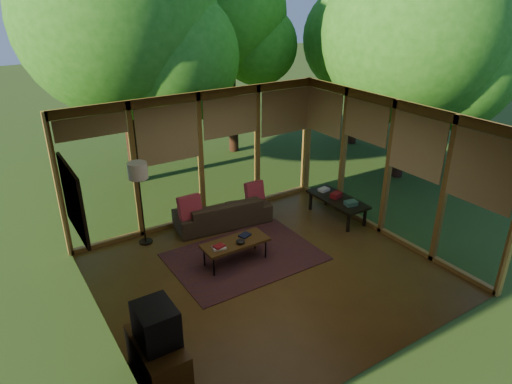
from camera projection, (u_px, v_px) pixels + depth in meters
floor at (269, 273)px, 7.92m from camera, size 5.50×5.50×0.00m
ceiling at (271, 122)px, 6.81m from camera, size 5.50×5.50×0.00m
wall_left at (98, 252)px, 6.01m from camera, size 0.04×5.00×2.70m
wall_front at (388, 279)px, 5.45m from camera, size 5.50×0.04×2.70m
window_wall_back at (201, 158)px, 9.28m from camera, size 5.50×0.12×2.70m
window_wall_right at (388, 169)px, 8.72m from camera, size 0.12×5.00×2.70m
exterior_lawn at (322, 113)px, 18.00m from camera, size 40.00×40.00×0.00m
tree_nw at (117, 17)px, 10.14m from camera, size 4.55×4.55×6.20m
tree_ne at (229, 14)px, 12.34m from camera, size 3.14×3.14×5.46m
tree_se at (413, 34)px, 10.49m from camera, size 4.22×4.22×5.66m
tree_far at (357, 39)px, 13.17m from camera, size 3.12×3.12×4.74m
rug at (245, 257)px, 8.38m from camera, size 2.65×1.87×0.01m
sofa at (223, 212)px, 9.43m from camera, size 2.04×1.02×0.57m
pillow_left at (190, 207)px, 8.89m from camera, size 0.45×0.24×0.48m
pillow_right at (254, 191)px, 9.64m from camera, size 0.41×0.22×0.43m
ct_book_lower at (219, 248)px, 7.84m from camera, size 0.25×0.20×0.03m
ct_book_upper at (219, 246)px, 7.83m from camera, size 0.20×0.17×0.03m
ct_book_side at (245, 235)px, 8.24m from camera, size 0.24×0.21×0.03m
ct_bowl at (240, 241)px, 7.99m from camera, size 0.16×0.16×0.07m
media_cabinet at (158, 360)px, 5.67m from camera, size 0.50×1.00×0.60m
television at (156, 324)px, 5.46m from camera, size 0.45×0.55×0.50m
console_book_a at (351, 203)px, 9.32m from camera, size 0.27×0.22×0.09m
console_book_b at (336, 195)px, 9.66m from camera, size 0.27×0.22×0.11m
console_book_c at (324, 190)px, 9.97m from camera, size 0.24×0.19×0.06m
floor_lamp at (138, 175)px, 8.29m from camera, size 0.36×0.36×1.65m
coffee_table at (235, 243)px, 8.07m from camera, size 1.20×0.50×0.43m
side_console at (337, 200)px, 9.66m from camera, size 0.60×1.40×0.46m
wall_painting at (73, 199)px, 7.02m from camera, size 0.06×1.35×1.15m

